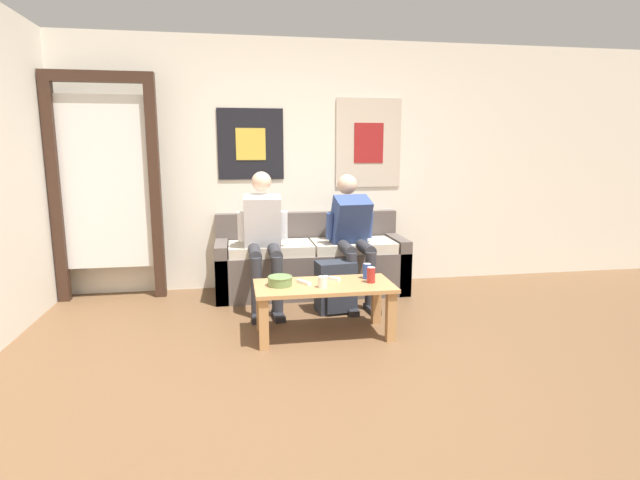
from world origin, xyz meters
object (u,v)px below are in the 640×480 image
at_px(couch, 311,264).
at_px(person_seated_teen, 352,231).
at_px(coffee_table, 324,294).
at_px(drink_can_red, 371,275).
at_px(drink_can_blue, 367,271).
at_px(game_controller_near_left, 332,278).
at_px(person_seated_adult, 264,234).
at_px(pillar_candle, 323,282).
at_px(game_controller_near_right, 304,282).
at_px(backpack, 336,288).
at_px(ceramic_bowl, 280,280).

bearing_deg(couch, person_seated_teen, -40.75).
relative_size(coffee_table, drink_can_red, 8.67).
xyz_separation_m(person_seated_teen, drink_can_blue, (-0.07, -0.80, -0.19)).
bearing_deg(game_controller_near_left, drink_can_red, -26.05).
bearing_deg(person_seated_teen, person_seated_adult, -176.11).
relative_size(pillar_candle, game_controller_near_right, 0.69).
distance_m(couch, coffee_table, 1.22).
distance_m(coffee_table, backpack, 0.60).
xyz_separation_m(ceramic_bowl, drink_can_red, (0.71, -0.03, 0.02)).
distance_m(coffee_table, game_controller_near_left, 0.18).
relative_size(ceramic_bowl, drink_can_blue, 1.55).
relative_size(backpack, drink_can_red, 3.71).
distance_m(person_seated_teen, backpack, 0.62).
bearing_deg(pillar_candle, coffee_table, 73.31).
distance_m(pillar_candle, drink_can_blue, 0.45).
bearing_deg(pillar_candle, ceramic_bowl, 161.09).
distance_m(coffee_table, drink_can_red, 0.40).
bearing_deg(game_controller_near_left, couch, 90.01).
distance_m(drink_can_red, game_controller_near_left, 0.32).
distance_m(couch, drink_can_blue, 1.16).
bearing_deg(person_seated_adult, game_controller_near_right, -72.38).
height_order(person_seated_teen, game_controller_near_right, person_seated_teen).
bearing_deg(pillar_candle, game_controller_near_right, 134.18).
xyz_separation_m(person_seated_teen, backpack, (-0.23, -0.36, -0.45)).
bearing_deg(coffee_table, game_controller_near_left, 54.35).
xyz_separation_m(coffee_table, backpack, (0.21, 0.55, -0.12)).
xyz_separation_m(couch, coffee_table, (-0.09, -1.22, 0.04)).
bearing_deg(drink_can_blue, game_controller_near_left, 177.28).
height_order(drink_can_red, game_controller_near_left, drink_can_red).
bearing_deg(coffee_table, drink_can_red, -2.78).
bearing_deg(ceramic_bowl, coffee_table, -2.46).
relative_size(couch, drink_can_red, 15.36).
height_order(person_seated_adult, pillar_candle, person_seated_adult).
xyz_separation_m(person_seated_teen, game_controller_near_left, (-0.35, -0.79, -0.24)).
bearing_deg(couch, drink_can_red, -76.99).
bearing_deg(ceramic_bowl, game_controller_near_right, 6.44).
relative_size(coffee_table, game_controller_near_right, 7.59).
distance_m(drink_can_blue, game_controller_near_right, 0.53).
bearing_deg(backpack, game_controller_near_right, -125.07).
xyz_separation_m(coffee_table, person_seated_teen, (0.44, 0.91, 0.33)).
xyz_separation_m(drink_can_blue, drink_can_red, (-0.00, -0.13, 0.00)).
xyz_separation_m(person_seated_adult, drink_can_blue, (0.78, -0.74, -0.20)).
distance_m(coffee_table, ceramic_bowl, 0.36).
xyz_separation_m(couch, backpack, (0.12, -0.66, -0.08)).
bearing_deg(person_seated_adult, game_controller_near_left, -55.72).
height_order(backpack, drink_can_red, drink_can_red).
relative_size(coffee_table, drink_can_blue, 8.67).
bearing_deg(coffee_table, person_seated_teen, 64.17).
distance_m(game_controller_near_left, game_controller_near_right, 0.25).
bearing_deg(pillar_candle, person_seated_teen, 64.96).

